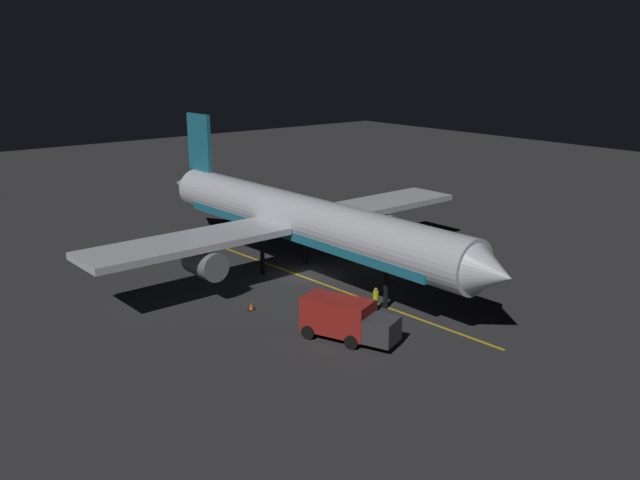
{
  "coord_description": "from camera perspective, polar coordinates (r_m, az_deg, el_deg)",
  "views": [
    {
      "loc": [
        31.85,
        41.26,
        17.62
      ],
      "look_at": [
        0.0,
        2.0,
        3.5
      ],
      "focal_mm": 38.15,
      "sensor_mm": 36.0,
      "label": 1
    }
  ],
  "objects": [
    {
      "name": "airliner",
      "position": [
        54.2,
        -1.76,
        1.7
      ],
      "size": [
        34.97,
        39.75,
        11.95
      ],
      "color": "silver",
      "rests_on": "ground_plane"
    },
    {
      "name": "catering_truck",
      "position": [
        60.55,
        5.16,
        -0.24
      ],
      "size": [
        5.57,
        5.85,
        2.16
      ],
      "color": "silver",
      "rests_on": "ground_plane"
    },
    {
      "name": "traffic_cone_near_left",
      "position": [
        54.08,
        5.79,
        -3.21
      ],
      "size": [
        0.5,
        0.5,
        0.55
      ],
      "color": "#EA590F",
      "rests_on": "ground_plane"
    },
    {
      "name": "apron_guide_stripe",
      "position": [
        52.15,
        1.47,
        -4.14
      ],
      "size": [
        1.83,
        29.61,
        0.01
      ],
      "primitive_type": "cube",
      "rotation": [
        0.0,
        0.0,
        0.05
      ],
      "color": "gold",
      "rests_on": "ground_plane"
    },
    {
      "name": "baggage_truck",
      "position": [
        42.85,
        2.13,
        -6.73
      ],
      "size": [
        4.17,
        6.5,
        2.65
      ],
      "color": "maroon",
      "rests_on": "ground_plane"
    },
    {
      "name": "traffic_cone_under_wing",
      "position": [
        52.62,
        11.02,
        -3.97
      ],
      "size": [
        0.5,
        0.5,
        0.55
      ],
      "color": "#EA590F",
      "rests_on": "ground_plane"
    },
    {
      "name": "traffic_cone_near_right",
      "position": [
        48.28,
        -5.79,
        -5.57
      ],
      "size": [
        0.5,
        0.5,
        0.55
      ],
      "color": "#EA590F",
      "rests_on": "ground_plane"
    },
    {
      "name": "ground_plane",
      "position": [
        55.05,
        -1.31,
        -3.18
      ],
      "size": [
        180.0,
        180.0,
        0.2
      ],
      "primitive_type": "cube",
      "color": "#2F2F31"
    },
    {
      "name": "ground_crew_worker",
      "position": [
        47.72,
        4.69,
        -4.98
      ],
      "size": [
        0.4,
        0.4,
        1.74
      ],
      "color": "black",
      "rests_on": "ground_plane"
    }
  ]
}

